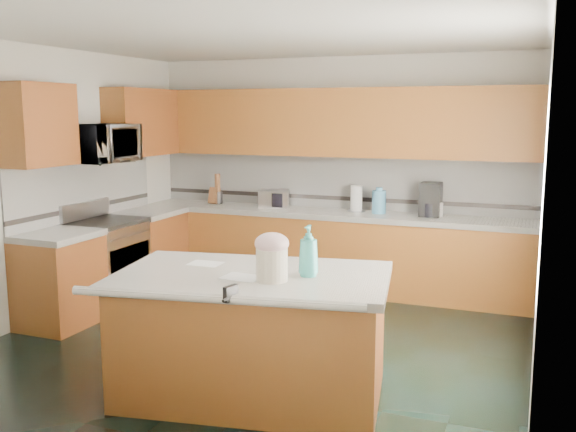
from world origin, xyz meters
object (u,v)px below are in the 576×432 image
at_px(island_base, 253,339).
at_px(knife_block, 214,196).
at_px(coffee_maker, 431,199).
at_px(treat_jar, 272,265).
at_px(soap_bottle_island, 309,251).
at_px(island_top, 252,277).
at_px(toaster_oven, 274,199).

relative_size(island_base, knife_block, 9.05).
bearing_deg(coffee_maker, treat_jar, -99.67).
height_order(island_base, soap_bottle_island, soap_bottle_island).
distance_m(island_base, coffee_maker, 3.22).
height_order(knife_block, coffee_maker, coffee_maker).
relative_size(treat_jar, coffee_maker, 0.60).
bearing_deg(island_base, coffee_maker, 65.89).
relative_size(island_base, treat_jar, 8.14).
relative_size(island_top, treat_jar, 8.59).
xyz_separation_m(island_base, soap_bottle_island, (0.40, 0.07, 0.67)).
height_order(treat_jar, toaster_oven, treat_jar).
height_order(toaster_oven, coffee_maker, coffee_maker).
bearing_deg(treat_jar, soap_bottle_island, 68.03).
bearing_deg(toaster_oven, coffee_maker, -16.45).
xyz_separation_m(knife_block, coffee_maker, (2.68, 0.03, 0.09)).
bearing_deg(toaster_oven, island_top, -87.16).
bearing_deg(treat_jar, island_top, 167.03).
height_order(soap_bottle_island, knife_block, soap_bottle_island).
bearing_deg(soap_bottle_island, treat_jar, -131.76).
bearing_deg(treat_jar, island_base, 167.03).
relative_size(island_base, soap_bottle_island, 5.07).
relative_size(island_base, coffee_maker, 4.89).
distance_m(treat_jar, toaster_oven, 3.43).
bearing_deg(toaster_oven, treat_jar, -84.61).
distance_m(island_base, island_top, 0.46).
xyz_separation_m(island_top, treat_jar, (0.21, -0.14, 0.14)).
height_order(knife_block, toaster_oven, knife_block).
relative_size(island_top, knife_block, 9.55).
relative_size(soap_bottle_island, knife_block, 1.78).
relative_size(treat_jar, toaster_oven, 0.63).
distance_m(island_base, knife_block, 3.63).
distance_m(soap_bottle_island, knife_block, 3.76).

